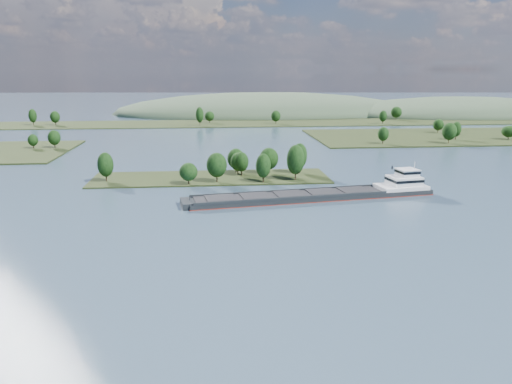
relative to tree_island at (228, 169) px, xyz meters
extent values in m
plane|color=#395262|center=(-7.42, -58.85, -4.33)|extent=(1800.00, 1800.00, 0.00)
cube|color=black|center=(-7.42, 1.15, -4.33)|extent=(100.00, 30.00, 1.20)
cylinder|color=black|center=(13.74, -10.57, -1.79)|extent=(0.50, 0.50, 3.87)
ellipsoid|color=black|center=(13.74, -10.57, 3.13)|extent=(6.21, 6.21, 9.96)
cylinder|color=black|center=(3.75, 10.07, -1.96)|extent=(0.50, 0.50, 3.55)
ellipsoid|color=black|center=(3.75, 10.07, 2.55)|extent=(7.65, 7.65, 9.12)
cylinder|color=black|center=(-5.05, -8.09, -1.75)|extent=(0.50, 0.50, 3.95)
ellipsoid|color=black|center=(-5.05, -8.09, 3.27)|extent=(8.31, 8.31, 10.17)
cylinder|color=black|center=(4.37, 5.56, -2.13)|extent=(0.50, 0.50, 3.19)
ellipsoid|color=black|center=(4.37, 5.56, 1.92)|extent=(6.35, 6.35, 8.20)
cylinder|color=black|center=(-16.39, -11.43, -2.31)|extent=(0.50, 0.50, 2.85)
ellipsoid|color=black|center=(-16.39, -11.43, 1.32)|extent=(7.32, 7.32, 7.32)
cylinder|color=black|center=(-50.28, -2.90, -1.75)|extent=(0.50, 0.50, 3.95)
ellipsoid|color=black|center=(-50.28, -2.90, 3.27)|extent=(6.57, 6.57, 10.16)
cylinder|color=black|center=(5.93, 3.98, -2.06)|extent=(0.50, 0.50, 3.35)
ellipsoid|color=black|center=(5.93, 3.98, 2.20)|extent=(5.99, 5.99, 8.61)
cylinder|color=black|center=(31.69, 6.56, -1.54)|extent=(0.50, 0.50, 4.38)
ellipsoid|color=black|center=(31.69, 6.56, 4.03)|extent=(6.81, 6.81, 11.26)
cylinder|color=black|center=(27.47, -7.52, -1.32)|extent=(0.50, 0.50, 4.83)
ellipsoid|color=black|center=(27.47, -7.52, 4.82)|extent=(7.47, 7.47, 12.41)
cylinder|color=black|center=(18.08, 6.78, -1.85)|extent=(0.50, 0.50, 3.75)
ellipsoid|color=black|center=(18.08, 6.78, 2.91)|extent=(8.49, 8.49, 9.64)
cylinder|color=black|center=(-97.59, 90.38, -1.82)|extent=(0.50, 0.50, 3.42)
ellipsoid|color=black|center=(-97.59, 90.38, 2.53)|extent=(7.19, 7.19, 8.80)
cylinder|color=black|center=(-109.50, 89.96, -2.18)|extent=(0.50, 0.50, 2.69)
ellipsoid|color=black|center=(-109.50, 89.96, 1.24)|extent=(5.78, 5.78, 6.93)
cylinder|color=black|center=(98.61, 88.70, -1.83)|extent=(0.50, 0.50, 3.40)
ellipsoid|color=black|center=(98.61, 88.70, 2.49)|extent=(6.74, 6.74, 8.74)
cylinder|color=black|center=(186.91, 99.92, -2.06)|extent=(0.50, 0.50, 2.94)
ellipsoid|color=black|center=(186.91, 99.92, 1.69)|extent=(9.38, 9.38, 7.57)
cylinder|color=black|center=(139.79, 86.68, -1.45)|extent=(0.50, 0.50, 4.16)
ellipsoid|color=black|center=(139.79, 86.68, 3.85)|extent=(8.74, 8.74, 10.71)
cylinder|color=black|center=(152.03, 102.20, -1.62)|extent=(0.50, 0.50, 3.83)
ellipsoid|color=black|center=(152.03, 102.20, 3.25)|extent=(6.40, 6.40, 9.84)
cylinder|color=black|center=(156.93, 138.38, -1.92)|extent=(0.50, 0.50, 3.22)
ellipsoid|color=black|center=(156.93, 138.38, 2.17)|extent=(7.57, 7.57, 8.28)
cube|color=black|center=(-7.42, 221.15, -4.33)|extent=(900.00, 60.00, 1.20)
cylinder|color=black|center=(-151.95, 219.73, -1.55)|extent=(0.50, 0.50, 4.36)
ellipsoid|color=black|center=(-151.95, 219.73, 3.99)|extent=(6.52, 6.52, 11.20)
cylinder|color=black|center=(138.35, 202.66, -1.89)|extent=(0.50, 0.50, 3.68)
ellipsoid|color=black|center=(138.35, 202.66, 2.78)|extent=(6.44, 6.44, 9.45)
cylinder|color=black|center=(-7.15, 223.31, -2.09)|extent=(0.50, 0.50, 3.29)
ellipsoid|color=black|center=(-7.15, 223.31, 2.09)|extent=(8.19, 8.19, 8.45)
cylinder|color=black|center=(162.04, 235.05, -1.77)|extent=(0.50, 0.50, 3.92)
ellipsoid|color=black|center=(162.04, 235.05, 3.21)|extent=(9.86, 9.86, 10.07)
cylinder|color=black|center=(-133.84, 218.31, -1.83)|extent=(0.50, 0.50, 3.80)
ellipsoid|color=black|center=(-133.84, 218.31, 3.00)|extent=(7.89, 7.89, 9.77)
cylinder|color=black|center=(48.54, 212.06, -1.91)|extent=(0.50, 0.50, 3.64)
ellipsoid|color=black|center=(48.54, 212.06, 2.73)|extent=(7.99, 7.99, 9.37)
cylinder|color=black|center=(-15.15, 203.24, -1.25)|extent=(0.50, 0.50, 4.96)
ellipsoid|color=black|center=(-15.15, 203.24, 5.06)|extent=(6.41, 6.41, 12.76)
ellipsoid|color=#384C34|center=(252.58, 291.15, -4.33)|extent=(260.00, 140.00, 36.00)
ellipsoid|color=#384C34|center=(52.58, 321.15, -4.33)|extent=(320.00, 160.00, 44.00)
cube|color=black|center=(29.08, -36.42, -3.77)|extent=(90.88, 24.49, 2.48)
cube|color=maroon|center=(29.08, -36.42, -4.27)|extent=(91.13, 24.74, 0.28)
cube|color=black|center=(19.34, -32.29, -2.19)|extent=(69.21, 10.78, 0.90)
cube|color=black|center=(20.97, -43.22, -2.19)|extent=(69.21, 10.78, 0.90)
cube|color=black|center=(20.16, -37.75, -2.36)|extent=(68.41, 20.04, 0.34)
cube|color=black|center=(-4.38, -41.42, -2.02)|extent=(11.40, 10.64, 0.39)
cube|color=black|center=(7.89, -39.59, -2.02)|extent=(11.40, 10.64, 0.39)
cube|color=black|center=(20.16, -37.75, -2.02)|extent=(11.40, 10.64, 0.39)
cube|color=black|center=(32.42, -35.92, -2.02)|extent=(11.40, 10.64, 0.39)
cube|color=black|center=(44.69, -34.09, -2.02)|extent=(11.40, 10.64, 0.39)
cube|color=black|center=(-16.09, -43.17, -3.31)|extent=(4.85, 10.54, 2.26)
cylinder|color=black|center=(-14.97, -43.00, -1.74)|extent=(0.31, 0.31, 2.48)
cube|color=white|center=(63.65, -31.25, -1.85)|extent=(19.44, 13.37, 1.35)
cube|color=white|center=(64.76, -31.09, 0.41)|extent=(12.49, 10.59, 3.38)
cube|color=black|center=(64.76, -31.09, 0.86)|extent=(12.74, 10.84, 1.01)
cube|color=white|center=(65.88, -30.92, 3.34)|extent=(7.69, 7.69, 2.48)
cube|color=black|center=(65.88, -30.92, 3.79)|extent=(7.95, 7.95, 0.90)
cube|color=white|center=(65.88, -30.92, 4.69)|extent=(8.20, 8.20, 0.23)
cylinder|color=white|center=(68.67, -30.50, 6.04)|extent=(0.26, 0.26, 2.93)
cylinder|color=black|center=(60.92, -28.24, 4.92)|extent=(0.64, 0.64, 1.35)
camera|label=1|loc=(-7.79, -207.85, 41.05)|focal=35.00mm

